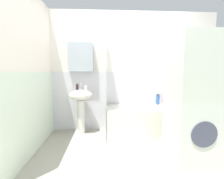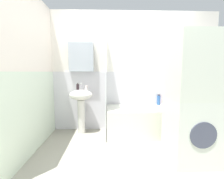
{
  "view_description": "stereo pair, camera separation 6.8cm",
  "coord_description": "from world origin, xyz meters",
  "px_view_note": "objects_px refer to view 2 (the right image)",
  "views": [
    {
      "loc": [
        -0.52,
        -2.0,
        1.2
      ],
      "look_at": [
        -0.36,
        0.81,
        0.88
      ],
      "focal_mm": 25.48,
      "sensor_mm": 36.0,
      "label": 1
    },
    {
      "loc": [
        -0.46,
        -2.01,
        1.2
      ],
      "look_at": [
        -0.36,
        0.81,
        0.88
      ],
      "focal_mm": 25.48,
      "sensor_mm": 36.0,
      "label": 2
    }
  ],
  "objects_px": {
    "shampoo_bottle": "(159,100)",
    "conditioner_bottle": "(165,100)",
    "soap_dispenser": "(78,87)",
    "towel_folded": "(146,108)",
    "toothbrush_cup": "(86,88)",
    "bathtub": "(144,121)",
    "washer_dryer_stack": "(192,99)",
    "body_wash_bottle": "(171,101)",
    "sink": "(81,102)"
  },
  "relations": [
    {
      "from": "body_wash_bottle",
      "to": "toothbrush_cup",
      "type": "bearing_deg",
      "value": -177.9
    },
    {
      "from": "toothbrush_cup",
      "to": "bathtub",
      "type": "bearing_deg",
      "value": -9.34
    },
    {
      "from": "sink",
      "to": "body_wash_bottle",
      "type": "height_order",
      "value": "sink"
    },
    {
      "from": "sink",
      "to": "towel_folded",
      "type": "distance_m",
      "value": 1.23
    },
    {
      "from": "toothbrush_cup",
      "to": "towel_folded",
      "type": "relative_size",
      "value": 0.33
    },
    {
      "from": "sink",
      "to": "shampoo_bottle",
      "type": "bearing_deg",
      "value": 4.46
    },
    {
      "from": "toothbrush_cup",
      "to": "towel_folded",
      "type": "distance_m",
      "value": 1.19
    },
    {
      "from": "toothbrush_cup",
      "to": "soap_dispenser",
      "type": "bearing_deg",
      "value": 177.32
    },
    {
      "from": "sink",
      "to": "soap_dispenser",
      "type": "relative_size",
      "value": 6.57
    },
    {
      "from": "body_wash_bottle",
      "to": "conditioner_bottle",
      "type": "xyz_separation_m",
      "value": [
        -0.11,
        0.01,
        0.02
      ]
    },
    {
      "from": "bathtub",
      "to": "body_wash_bottle",
      "type": "height_order",
      "value": "body_wash_bottle"
    },
    {
      "from": "shampoo_bottle",
      "to": "soap_dispenser",
      "type": "bearing_deg",
      "value": -177.68
    },
    {
      "from": "towel_folded",
      "to": "washer_dryer_stack",
      "type": "xyz_separation_m",
      "value": [
        0.43,
        -0.73,
        0.28
      ]
    },
    {
      "from": "body_wash_bottle",
      "to": "shampoo_bottle",
      "type": "bearing_deg",
      "value": 177.42
    },
    {
      "from": "toothbrush_cup",
      "to": "bathtub",
      "type": "relative_size",
      "value": 0.06
    },
    {
      "from": "conditioner_bottle",
      "to": "towel_folded",
      "type": "bearing_deg",
      "value": -141.37
    },
    {
      "from": "washer_dryer_stack",
      "to": "towel_folded",
      "type": "bearing_deg",
      "value": 120.35
    },
    {
      "from": "shampoo_bottle",
      "to": "towel_folded",
      "type": "distance_m",
      "value": 0.55
    },
    {
      "from": "body_wash_bottle",
      "to": "soap_dispenser",
      "type": "bearing_deg",
      "value": -178.33
    },
    {
      "from": "toothbrush_cup",
      "to": "body_wash_bottle",
      "type": "relative_size",
      "value": 0.47
    },
    {
      "from": "sink",
      "to": "bathtub",
      "type": "relative_size",
      "value": 0.61
    },
    {
      "from": "conditioner_bottle",
      "to": "towel_folded",
      "type": "relative_size",
      "value": 0.89
    },
    {
      "from": "toothbrush_cup",
      "to": "conditioner_bottle",
      "type": "relative_size",
      "value": 0.37
    },
    {
      "from": "towel_folded",
      "to": "toothbrush_cup",
      "type": "bearing_deg",
      "value": 163.07
    },
    {
      "from": "sink",
      "to": "soap_dispenser",
      "type": "height_order",
      "value": "soap_dispenser"
    },
    {
      "from": "shampoo_bottle",
      "to": "conditioner_bottle",
      "type": "bearing_deg",
      "value": -1.35
    },
    {
      "from": "sink",
      "to": "bathtub",
      "type": "distance_m",
      "value": 1.26
    },
    {
      "from": "toothbrush_cup",
      "to": "washer_dryer_stack",
      "type": "relative_size",
      "value": 0.05
    },
    {
      "from": "shampoo_bottle",
      "to": "towel_folded",
      "type": "relative_size",
      "value": 0.86
    },
    {
      "from": "sink",
      "to": "washer_dryer_stack",
      "type": "relative_size",
      "value": 0.51
    },
    {
      "from": "soap_dispenser",
      "to": "bathtub",
      "type": "distance_m",
      "value": 1.43
    },
    {
      "from": "sink",
      "to": "toothbrush_cup",
      "type": "height_order",
      "value": "toothbrush_cup"
    },
    {
      "from": "bathtub",
      "to": "washer_dryer_stack",
      "type": "height_order",
      "value": "washer_dryer_stack"
    },
    {
      "from": "shampoo_bottle",
      "to": "body_wash_bottle",
      "type": "bearing_deg",
      "value": -2.58
    },
    {
      "from": "body_wash_bottle",
      "to": "washer_dryer_stack",
      "type": "distance_m",
      "value": 1.16
    },
    {
      "from": "sink",
      "to": "conditioner_bottle",
      "type": "xyz_separation_m",
      "value": [
        1.69,
        0.12,
        0.01
      ]
    },
    {
      "from": "conditioner_bottle",
      "to": "shampoo_bottle",
      "type": "xyz_separation_m",
      "value": [
        -0.14,
        0.0,
        -0.0
      ]
    },
    {
      "from": "soap_dispenser",
      "to": "shampoo_bottle",
      "type": "xyz_separation_m",
      "value": [
        1.62,
        0.07,
        -0.28
      ]
    },
    {
      "from": "toothbrush_cup",
      "to": "towel_folded",
      "type": "bearing_deg",
      "value": -16.93
    },
    {
      "from": "toothbrush_cup",
      "to": "shampoo_bottle",
      "type": "relative_size",
      "value": 0.39
    },
    {
      "from": "soap_dispenser",
      "to": "toothbrush_cup",
      "type": "xyz_separation_m",
      "value": [
        0.17,
        -0.01,
        -0.01
      ]
    },
    {
      "from": "bathtub",
      "to": "washer_dryer_stack",
      "type": "distance_m",
      "value": 1.13
    },
    {
      "from": "shampoo_bottle",
      "to": "towel_folded",
      "type": "bearing_deg",
      "value": -131.79
    },
    {
      "from": "soap_dispenser",
      "to": "washer_dryer_stack",
      "type": "relative_size",
      "value": 0.08
    },
    {
      "from": "soap_dispenser",
      "to": "towel_folded",
      "type": "distance_m",
      "value": 1.35
    },
    {
      "from": "soap_dispenser",
      "to": "conditioner_bottle",
      "type": "bearing_deg",
      "value": 2.02
    },
    {
      "from": "body_wash_bottle",
      "to": "conditioner_bottle",
      "type": "relative_size",
      "value": 0.79
    },
    {
      "from": "soap_dispenser",
      "to": "towel_folded",
      "type": "xyz_separation_m",
      "value": [
        1.26,
        -0.34,
        -0.35
      ]
    },
    {
      "from": "sink",
      "to": "shampoo_bottle",
      "type": "xyz_separation_m",
      "value": [
        1.55,
        0.12,
        0.0
      ]
    },
    {
      "from": "washer_dryer_stack",
      "to": "bathtub",
      "type": "bearing_deg",
      "value": 115.55
    }
  ]
}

